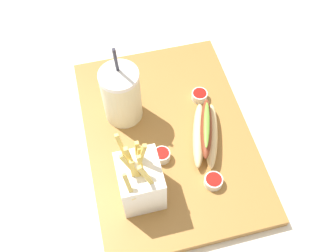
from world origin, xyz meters
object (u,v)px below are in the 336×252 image
Objects in this scene: soda_cup at (121,95)px; ketchup_cup_3 at (162,155)px; ketchup_cup_1 at (213,181)px; ketchup_cup_2 at (200,95)px; fries_basket at (140,181)px; hot_dog_1 at (205,133)px.

soda_cup is 5.80× the size of ketchup_cup_3.
ketchup_cup_1 is 0.12m from ketchup_cup_3.
ketchup_cup_1 is at bearing -133.57° from ketchup_cup_3.
ketchup_cup_2 is 1.02× the size of ketchup_cup_3.
ketchup_cup_1 is at bearing -146.48° from soda_cup.
ketchup_cup_1 is (-0.21, -0.14, -0.06)m from soda_cup.
soda_cup is 0.19m from fries_basket.
hot_dog_1 is 0.11m from ketchup_cup_2.
soda_cup is 0.15m from ketchup_cup_3.
hot_dog_1 is 0.10m from ketchup_cup_3.
fries_basket is at bearing 138.62° from ketchup_cup_3.
ketchup_cup_2 is (0.11, -0.02, -0.01)m from hot_dog_1.
ketchup_cup_1 is at bearing 170.71° from ketchup_cup_2.
soda_cup is 1.26× the size of fries_basket.
ketchup_cup_3 is at bearing 137.42° from ketchup_cup_2.
fries_basket reaches higher than ketchup_cup_2.
fries_basket is 4.59× the size of ketchup_cup_3.
hot_dog_1 is at bearing -77.41° from ketchup_cup_3.
soda_cup reaches higher than fries_basket.
fries_basket is 0.15m from ketchup_cup_1.
hot_dog_1 reaches higher than ketchup_cup_2.
ketchup_cup_1 is 0.21m from ketchup_cup_2.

